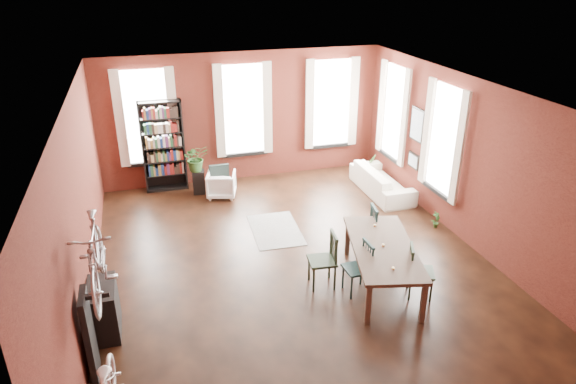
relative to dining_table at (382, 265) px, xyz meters
name	(u,v)px	position (x,y,z in m)	size (l,w,h in m)	color
room	(301,145)	(-0.97, 1.56, 1.76)	(9.00, 9.04, 3.22)	black
dining_table	(382,265)	(0.00, 0.00, 0.00)	(1.01, 2.23, 0.76)	#4D3A2E
dining_chair_a	(357,268)	(-0.49, -0.07, 0.07)	(0.42, 0.42, 0.91)	#193736
dining_chair_b	(322,261)	(-0.98, 0.27, 0.11)	(0.45, 0.45, 0.98)	black
dining_chair_c	(421,272)	(0.48, -0.46, 0.07)	(0.42, 0.42, 0.91)	#1D2F1C
dining_chair_d	(383,230)	(0.49, 0.98, 0.10)	(0.45, 0.45, 0.97)	#183435
bookshelf	(163,146)	(-3.22, 5.24, 0.72)	(1.00, 0.32, 2.20)	black
white_armchair	(221,183)	(-2.01, 4.42, -0.05)	(0.65, 0.61, 0.67)	white
cream_sofa	(382,177)	(1.73, 3.54, 0.03)	(2.08, 0.61, 0.81)	beige
striped_rug	(275,230)	(-1.23, 2.42, -0.37)	(0.97, 1.55, 0.01)	black
bike_wall_rack	(89,336)	(-4.62, -0.86, 0.27)	(0.16, 0.60, 1.30)	black
console_table	(104,309)	(-4.50, 0.04, 0.02)	(0.40, 0.80, 0.80)	black
plant_stand	(199,182)	(-2.50, 4.77, -0.10)	(0.28, 0.28, 0.57)	black
plant_by_sofa	(369,172)	(1.84, 4.49, -0.24)	(0.36, 0.64, 0.29)	#2D5020
plant_small	(435,225)	(2.03, 1.58, -0.32)	(0.19, 0.36, 0.13)	#2D5F26
bicycle_floor	(101,373)	(-4.40, -1.93, 0.56)	(0.55, 0.83, 1.59)	beige
bicycle_hung	(92,234)	(-4.37, -0.86, 1.75)	(0.47, 1.00, 1.66)	#A5A8AD
plant_on_stand	(196,161)	(-2.52, 4.79, 0.44)	(0.58, 0.65, 0.50)	#295522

